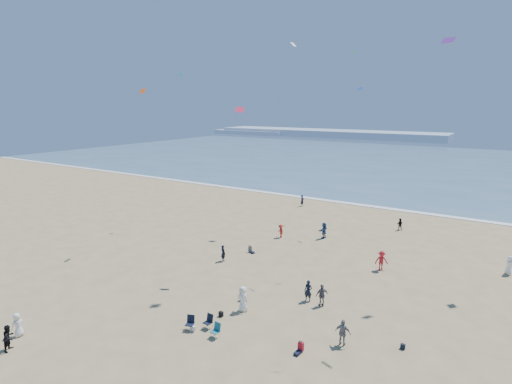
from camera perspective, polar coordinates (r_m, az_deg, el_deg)
The scene contains 12 objects.
ground at distance 25.27m, azimuth -15.03°, elevation -24.26°, with size 220.00×220.00×0.00m, color tan.
ocean at distance 110.40m, azimuth 24.06°, elevation 3.48°, with size 220.00×100.00×0.06m, color #476B84.
surf_line at distance 62.12m, azimuth 16.98°, elevation -2.09°, with size 220.00×1.20×0.08m, color white.
headland_far at distance 198.68m, azimuth 10.09°, elevation 8.26°, with size 110.00×20.00×3.20m, color #7A8EA8.
headland_near at distance 212.89m, azimuth -0.55°, elevation 8.54°, with size 40.00×14.00×2.00m, color #7A8EA8.
standing_flyers at distance 34.91m, azimuth 8.24°, elevation -11.54°, with size 30.68×43.25×1.93m.
seated_group at distance 27.40m, azimuth -2.88°, elevation -19.59°, with size 12.81×26.82×0.84m.
chair_cluster at distance 28.30m, azimuth -7.44°, elevation -18.37°, with size 2.71×1.51×1.00m.
white_tote at distance 28.64m, azimuth -8.98°, elevation -18.72°, with size 0.35×0.20×0.40m, color silver.
black_backpack at distance 30.10m, azimuth -5.03°, elevation -16.98°, with size 0.30×0.22×0.38m, color black.
navy_bag at distance 28.19m, azimuth 20.24°, elevation -20.00°, with size 0.28×0.18×0.34m, color black.
kites_aloft at distance 26.22m, azimuth 23.79°, elevation 11.80°, with size 40.58×42.47×28.24m.
Camera 1 is at (15.51, -13.29, 14.88)m, focal length 28.00 mm.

